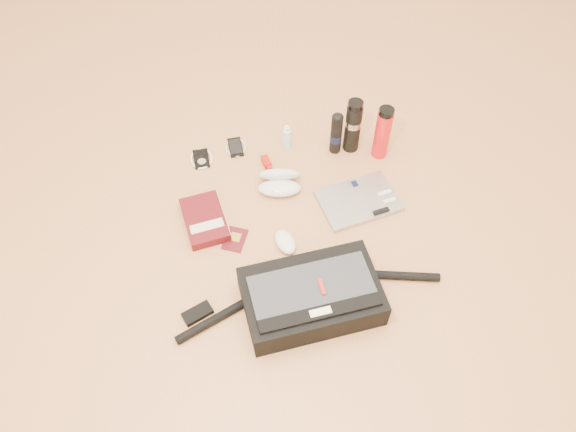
{
  "coord_description": "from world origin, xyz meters",
  "views": [
    {
      "loc": [
        -0.06,
        -1.16,
        1.74
      ],
      "look_at": [
        -0.04,
        0.09,
        0.06
      ],
      "focal_mm": 35.0,
      "sensor_mm": 36.0,
      "label": 1
    }
  ],
  "objects_px": {
    "book": "(205,220)",
    "laptop": "(359,201)",
    "messenger_bag": "(311,297)",
    "thermos_red": "(383,133)",
    "thermos_black": "(353,126)"
  },
  "relations": [
    {
      "from": "thermos_black",
      "to": "thermos_red",
      "type": "height_order",
      "value": "thermos_black"
    },
    {
      "from": "laptop",
      "to": "thermos_black",
      "type": "relative_size",
      "value": 1.39
    },
    {
      "from": "messenger_bag",
      "to": "laptop",
      "type": "distance_m",
      "value": 0.49
    },
    {
      "from": "laptop",
      "to": "thermos_black",
      "type": "xyz_separation_m",
      "value": [
        -0.01,
        0.3,
        0.12
      ]
    },
    {
      "from": "messenger_bag",
      "to": "book",
      "type": "relative_size",
      "value": 3.5
    },
    {
      "from": "messenger_bag",
      "to": "book",
      "type": "bearing_deg",
      "value": 123.47
    },
    {
      "from": "messenger_bag",
      "to": "thermos_black",
      "type": "bearing_deg",
      "value": 61.01
    },
    {
      "from": "messenger_bag",
      "to": "laptop",
      "type": "xyz_separation_m",
      "value": [
        0.21,
        0.44,
        -0.05
      ]
    },
    {
      "from": "laptop",
      "to": "book",
      "type": "distance_m",
      "value": 0.6
    },
    {
      "from": "book",
      "to": "thermos_black",
      "type": "relative_size",
      "value": 1.04
    },
    {
      "from": "laptop",
      "to": "book",
      "type": "relative_size",
      "value": 1.34
    },
    {
      "from": "book",
      "to": "laptop",
      "type": "bearing_deg",
      "value": -9.03
    },
    {
      "from": "thermos_red",
      "to": "thermos_black",
      "type": "bearing_deg",
      "value": 161.96
    },
    {
      "from": "messenger_bag",
      "to": "thermos_black",
      "type": "height_order",
      "value": "thermos_black"
    },
    {
      "from": "messenger_bag",
      "to": "thermos_red",
      "type": "relative_size",
      "value": 3.7
    }
  ]
}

